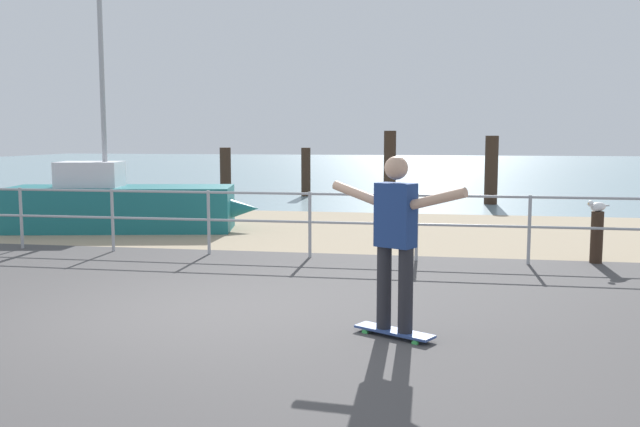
{
  "coord_description": "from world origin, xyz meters",
  "views": [
    {
      "loc": [
        2.71,
        -6.86,
        1.92
      ],
      "look_at": [
        1.15,
        2.0,
        0.9
      ],
      "focal_mm": 38.68,
      "sensor_mm": 36.0,
      "label": 1
    }
  ],
  "objects_px": {
    "sailboat": "(130,205)",
    "skateboard": "(394,332)",
    "bollard_short": "(597,238)",
    "skateboarder": "(395,233)",
    "seagull": "(597,206)"
  },
  "relations": [
    {
      "from": "bollard_short",
      "to": "seagull",
      "type": "distance_m",
      "value": 0.47
    },
    {
      "from": "skateboarder",
      "to": "seagull",
      "type": "distance_m",
      "value": 5.12
    },
    {
      "from": "seagull",
      "to": "skateboarder",
      "type": "bearing_deg",
      "value": -121.98
    },
    {
      "from": "bollard_short",
      "to": "seagull",
      "type": "height_order",
      "value": "seagull"
    },
    {
      "from": "sailboat",
      "to": "bollard_short",
      "type": "xyz_separation_m",
      "value": [
        8.48,
        -2.15,
        -0.12
      ]
    },
    {
      "from": "skateboarder",
      "to": "bollard_short",
      "type": "height_order",
      "value": "skateboarder"
    },
    {
      "from": "sailboat",
      "to": "skateboard",
      "type": "relative_size",
      "value": 6.38
    },
    {
      "from": "skateboarder",
      "to": "seagull",
      "type": "bearing_deg",
      "value": 58.02
    },
    {
      "from": "skateboarder",
      "to": "seagull",
      "type": "height_order",
      "value": "skateboarder"
    },
    {
      "from": "skateboard",
      "to": "bollard_short",
      "type": "height_order",
      "value": "bollard_short"
    },
    {
      "from": "skateboard",
      "to": "bollard_short",
      "type": "xyz_separation_m",
      "value": [
        2.72,
        4.35,
        0.33
      ]
    },
    {
      "from": "sailboat",
      "to": "skateboard",
      "type": "bearing_deg",
      "value": -48.47
    },
    {
      "from": "sailboat",
      "to": "bollard_short",
      "type": "relative_size",
      "value": 6.39
    },
    {
      "from": "sailboat",
      "to": "skateboarder",
      "type": "relative_size",
      "value": 3.08
    },
    {
      "from": "sailboat",
      "to": "skateboard",
      "type": "distance_m",
      "value": 8.69
    }
  ]
}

